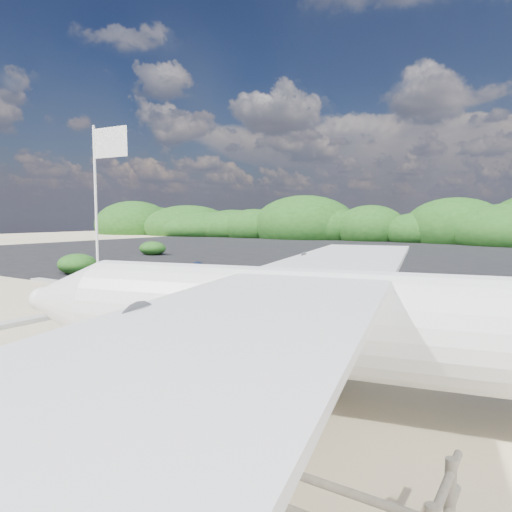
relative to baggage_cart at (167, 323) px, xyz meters
The scene contains 12 objects.
ground 1.84m from the baggage_cart, 69.79° to the right, with size 160.00×160.00×0.00m, color beige.
asphalt_apron 28.28m from the baggage_cart, 88.71° to the left, with size 90.00×50.00×0.04m, color #B2B2B2, non-canonical shape.
lagoon 8.37m from the baggage_cart, behind, with size 9.00×7.00×0.40m, color #B2B2B2, non-canonical shape.
vegetation_band 53.28m from the baggage_cart, 89.32° to the left, with size 124.00×8.00×4.40m, color #B2B2B2, non-canonical shape.
fence 9.45m from the baggage_cart, 45.39° to the right, with size 6.40×2.00×1.10m, color #B2B2B2, non-canonical shape.
baggage_cart is the anchor object (origin of this frame).
flagpole 2.52m from the baggage_cart, 93.11° to the right, with size 1.19×0.49×5.93m, color white, non-canonical shape.
signboard 5.81m from the baggage_cart, 45.34° to the right, with size 1.62×0.15×1.33m, color #5C2A1A, non-canonical shape.
crew_a 0.92m from the baggage_cart, 65.11° to the right, with size 0.58×0.38×1.58m, color #132348.
crew_b 2.75m from the baggage_cart, 108.19° to the left, with size 0.86×0.67×1.77m, color #132348.
crew_c 3.44m from the baggage_cart, 39.46° to the left, with size 0.93×0.39×1.58m, color #132348.
aircraft_small 35.81m from the baggage_cart, 106.68° to the left, with size 7.65×7.65×2.75m, color #B2B2B2, non-canonical shape.
Camera 1 is at (9.75, -8.95, 3.49)m, focal length 32.00 mm.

